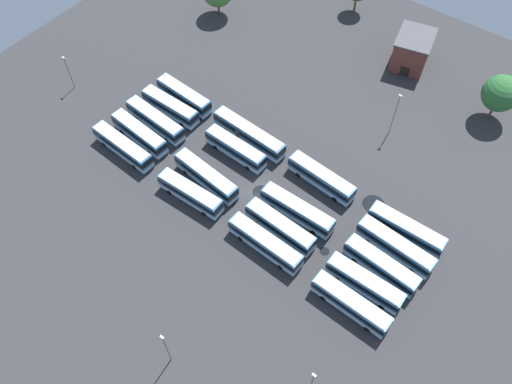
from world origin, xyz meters
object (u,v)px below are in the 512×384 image
(bus_row1_slot3, at_px, (236,149))
(lamp_post_mid_lot, at_px, (395,113))
(bus_row3_slot2, at_px, (381,265))
(lamp_post_far_corner, at_px, (166,348))
(bus_row0_slot2, at_px, (155,120))
(bus_row3_slot0, at_px, (351,304))
(bus_row0_slot3, at_px, (170,107))
(bus_row0_slot4, at_px, (184,96))
(bus_row2_slot0, at_px, (265,243))
(tree_west_edge, at_px, (501,93))
(bus_row0_slot0, at_px, (123,147))
(bus_row2_slot4, at_px, (321,178))
(bus_row1_slot0, at_px, (191,193))
(bus_row0_slot1, at_px, (139,133))
(bus_row1_slot1, at_px, (206,176))
(bus_row3_slot4, at_px, (406,229))
(depot_building, at_px, (412,50))
(bus_row2_slot1, at_px, (280,227))
(bus_row3_slot3, at_px, (395,246))
(lamp_post_by_building, at_px, (69,71))
(lamp_post_near_entrance, at_px, (311,384))
(bus_row1_slot4, at_px, (249,134))
(bus_row3_slot1, at_px, (365,283))

(bus_row1_slot3, relative_size, lamp_post_mid_lot, 1.28)
(bus_row3_slot2, bearing_deg, lamp_post_far_corner, -119.50)
(lamp_post_mid_lot, bearing_deg, bus_row0_slot2, -145.14)
(lamp_post_far_corner, bearing_deg, bus_row3_slot0, 52.92)
(bus_row0_slot3, xyz_separation_m, bus_row0_slot4, (0.14, 3.68, -0.00))
(bus_row2_slot0, relative_size, tree_west_edge, 1.38)
(bus_row0_slot0, height_order, bus_row0_slot3, same)
(bus_row2_slot4, bearing_deg, bus_row1_slot0, -134.99)
(lamp_post_mid_lot, distance_m, tree_west_edge, 19.58)
(bus_row0_slot1, relative_size, bus_row2_slot4, 0.98)
(bus_row1_slot1, height_order, bus_row3_slot4, same)
(bus_row0_slot0, relative_size, depot_building, 1.31)
(bus_row0_slot4, distance_m, lamp_post_far_corner, 48.72)
(bus_row2_slot1, xyz_separation_m, bus_row3_slot4, (15.90, 11.26, 0.00))
(lamp_post_far_corner, bearing_deg, tree_west_edge, 76.07)
(tree_west_edge, bearing_deg, bus_row3_slot3, -91.22)
(bus_row0_slot2, xyz_separation_m, bus_row3_slot0, (46.28, -9.33, -0.00))
(bus_row3_slot3, relative_size, lamp_post_by_building, 1.71)
(bus_row2_slot1, relative_size, lamp_post_near_entrance, 1.48)
(bus_row2_slot4, distance_m, bus_row3_slot3, 16.49)
(bus_row0_slot3, distance_m, bus_row3_slot0, 48.27)
(bus_row0_slot2, bearing_deg, tree_west_edge, 39.13)
(lamp_post_far_corner, bearing_deg, bus_row2_slot4, 89.44)
(bus_row1_slot4, xyz_separation_m, bus_row3_slot4, (31.42, -1.15, -0.00))
(lamp_post_far_corner, bearing_deg, bus_row3_slot1, 57.66)
(lamp_post_near_entrance, bearing_deg, lamp_post_far_corner, -156.88)
(bus_row3_slot0, bearing_deg, bus_row2_slot0, 177.51)
(bus_row0_slot4, distance_m, lamp_post_near_entrance, 56.86)
(bus_row0_slot2, relative_size, bus_row3_slot2, 1.08)
(bus_row1_slot4, height_order, bus_row3_slot3, same)
(bus_row0_slot2, distance_m, bus_row3_slot4, 47.33)
(depot_building, bearing_deg, bus_row2_slot1, -87.50)
(bus_row2_slot0, bearing_deg, tree_west_edge, 70.42)
(bus_row0_slot4, height_order, tree_west_edge, tree_west_edge)
(bus_row0_slot1, height_order, bus_row1_slot4, same)
(tree_west_edge, bearing_deg, lamp_post_by_building, -148.99)
(bus_row0_slot1, relative_size, lamp_post_near_entrance, 1.49)
(bus_row1_slot1, bearing_deg, bus_row0_slot3, 151.88)
(bus_row1_slot0, distance_m, lamp_post_mid_lot, 37.94)
(bus_row1_slot4, relative_size, bus_row2_slot1, 1.22)
(bus_row1_slot1, xyz_separation_m, lamp_post_far_corner, (15.17, -25.78, 2.94))
(lamp_post_near_entrance, xyz_separation_m, lamp_post_far_corner, (-17.38, -7.42, 0.20))
(bus_row1_slot1, xyz_separation_m, bus_row2_slot0, (15.35, -4.45, 0.00))
(lamp_post_by_building, bearing_deg, bus_row2_slot1, -3.41)
(bus_row2_slot1, bearing_deg, bus_row0_slot0, -174.49)
(lamp_post_by_building, bearing_deg, bus_row0_slot1, -6.05)
(bus_row3_slot3, bearing_deg, depot_building, 113.96)
(bus_row1_slot4, relative_size, bus_row3_slot1, 1.26)
(bus_row0_slot1, relative_size, bus_row3_slot0, 1.02)
(bus_row2_slot0, height_order, bus_row3_slot1, same)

